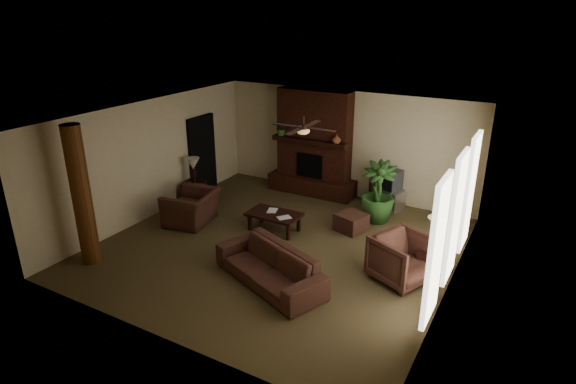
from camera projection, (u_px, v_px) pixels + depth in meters
The scene contains 23 objects.
room_shell at pixel (278, 185), 9.66m from camera, with size 7.00×7.00×7.00m.
fireplace at pixel (313, 151), 12.73m from camera, with size 2.40×0.70×2.80m.
windows at pixel (455, 217), 8.27m from camera, with size 0.08×3.65×2.35m.
log_column at pixel (82, 196), 9.05m from camera, with size 0.36×0.36×2.80m, color brown.
doorway at pixel (202, 155), 12.82m from camera, with size 0.10×1.00×2.10m, color black.
ceiling_fan at pixel (303, 129), 9.31m from camera, with size 1.35×1.35×0.37m.
sofa at pixel (270, 260), 8.66m from camera, with size 2.33×0.68×0.91m, color #4D2C21.
armchair_left at pixel (191, 202), 11.09m from camera, with size 1.18×0.77×1.03m, color #4D2C21.
armchair_right at pixel (403, 257), 8.71m from camera, with size 0.97×0.91×1.00m, color #4D2C21.
coffee_table at pixel (274, 216), 10.73m from camera, with size 1.20×0.70×0.43m.
ottoman at pixel (351, 222), 10.81m from camera, with size 0.60×0.60×0.40m, color #4D2C21.
tv_stand at pixel (386, 198), 12.04m from camera, with size 0.85×0.50×0.50m, color silver.
tv at pixel (387, 179), 11.86m from camera, with size 0.78×0.71×0.52m.
floor_vase at pixel (375, 190), 12.08m from camera, with size 0.34×0.34×0.77m.
floor_plant at pixel (377, 204), 11.25m from camera, with size 0.81×1.45×0.81m, color #305923.
side_table_left at pixel (194, 192), 12.35m from camera, with size 0.50×0.50×0.55m, color black.
lamp_left at pixel (193, 165), 12.10m from camera, with size 0.45×0.45×0.65m.
side_table_right at pixel (433, 263), 8.94m from camera, with size 0.50×0.50×0.55m, color black.
lamp_right at pixel (437, 228), 8.69m from camera, with size 0.36×0.36×0.65m.
mantel_plant at pixel (282, 129), 12.66m from camera, with size 0.38×0.42×0.33m, color #305923.
mantel_vase at pixel (337, 139), 11.94m from camera, with size 0.22×0.23×0.22m, color #94553B.
book_a at pixel (268, 205), 10.78m from camera, with size 0.22×0.03×0.29m, color #999999.
book_b at pixel (282, 210), 10.50m from camera, with size 0.21×0.02×0.29m, color #999999.
Camera 1 is at (4.60, -7.80, 4.77)m, focal length 29.63 mm.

